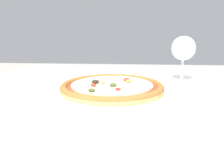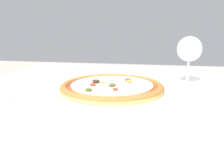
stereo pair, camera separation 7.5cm
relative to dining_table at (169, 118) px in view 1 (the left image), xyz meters
name	(u,v)px [view 1 (the left image)]	position (x,y,z in m)	size (l,w,h in m)	color
dining_table	(169,118)	(0.00, 0.00, 0.00)	(1.30, 1.02, 0.70)	brown
pizza_plate	(112,88)	(-0.18, -0.01, 0.10)	(0.36, 0.36, 0.04)	white
wine_glass_far_left	(183,49)	(0.06, 0.15, 0.20)	(0.08, 0.08, 0.17)	silver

